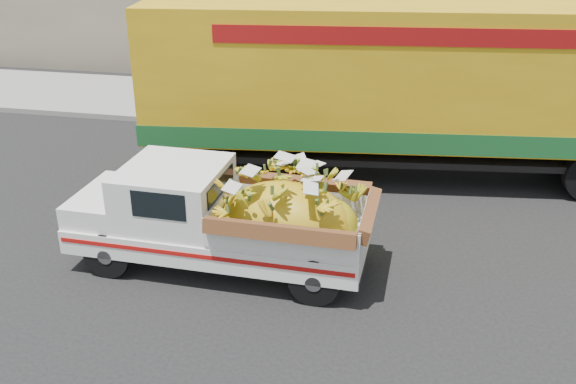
# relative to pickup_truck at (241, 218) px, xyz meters

# --- Properties ---
(ground) EXTENTS (100.00, 100.00, 0.00)m
(ground) POSITION_rel_pickup_truck_xyz_m (0.57, -0.53, -0.93)
(ground) COLOR black
(ground) RESTS_ON ground
(curb) EXTENTS (60.00, 0.25, 0.15)m
(curb) POSITION_rel_pickup_truck_xyz_m (0.57, 7.11, -0.85)
(curb) COLOR gray
(curb) RESTS_ON ground
(sidewalk) EXTENTS (60.00, 4.00, 0.14)m
(sidewalk) POSITION_rel_pickup_truck_xyz_m (0.57, 9.21, -0.86)
(sidewalk) COLOR gray
(sidewalk) RESTS_ON ground
(pickup_truck) EXTENTS (4.99, 1.94, 1.73)m
(pickup_truck) POSITION_rel_pickup_truck_xyz_m (0.00, 0.00, 0.00)
(pickup_truck) COLOR black
(pickup_truck) RESTS_ON ground
(semi_trailer) EXTENTS (12.04, 3.93, 3.80)m
(semi_trailer) POSITION_rel_pickup_truck_xyz_m (2.73, 4.66, 1.19)
(semi_trailer) COLOR black
(semi_trailer) RESTS_ON ground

